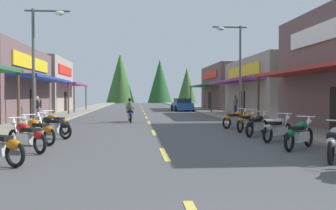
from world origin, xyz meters
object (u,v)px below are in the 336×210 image
Objects in this scene: streetlamp_right at (235,59)px; motorcycle_parked_left_1 at (27,136)px; motorcycle_parked_right_5 at (246,121)px; motorcycle_parked_left_3 at (52,126)px; motorcycle_parked_right_4 at (257,124)px; motorcycle_parked_right_6 at (236,119)px; motorcycle_parked_right_1 at (335,142)px; pedestrian_browsing at (235,104)px; pedestrian_by_shop at (37,107)px; motorcycle_parked_right_2 at (299,134)px; motorcycle_parked_right_3 at (277,128)px; streetlamp_left at (41,51)px; motorcycle_parked_left_2 at (37,130)px; parked_car_curbside at (182,105)px; motorcycle_parked_left_4 at (55,123)px; rider_cruising_lead at (130,112)px.

motorcycle_parked_left_1 is (-9.66, -11.59, -3.56)m from streetlamp_right.
motorcycle_parked_left_3 is (-8.59, -2.01, 0.00)m from motorcycle_parked_right_5.
streetlamp_right is 3.87× the size of motorcycle_parked_left_1.
motorcycle_parked_right_6 is (0.13, 3.75, 0.00)m from motorcycle_parked_right_4.
streetlamp_right is 5.64m from motorcycle_parked_right_6.
motorcycle_parked_right_1 is 1.02× the size of pedestrian_browsing.
motorcycle_parked_left_3 is at bearing 14.04° from pedestrian_by_shop.
motorcycle_parked_right_2 is 2.01m from motorcycle_parked_right_3.
motorcycle_parked_right_4 is 3.75m from motorcycle_parked_right_6.
motorcycle_parked_right_2 is at bearing -140.67° from motorcycle_parked_right_5.
streetlamp_left is at bearing -35.43° from motorcycle_parked_left_3.
motorcycle_parked_right_2 is 8.84m from motorcycle_parked_left_2.
motorcycle_parked_left_1 is 29.62m from parked_car_curbside.
motorcycle_parked_left_4 is 8.21m from pedestrian_by_shop.
streetlamp_right is 3.40× the size of motorcycle_parked_left_3.
motorcycle_parked_right_2 is 1.03× the size of motorcycle_parked_left_1.
streetlamp_left reaches higher than motorcycle_parked_left_3.
streetlamp_right is 3.77× the size of motorcycle_parked_right_2.
motorcycle_parked_right_5 and motorcycle_parked_left_3 have the same top height.
motorcycle_parked_right_3 and motorcycle_parked_left_3 have the same top height.
parked_car_curbside is at bearing 54.34° from motorcycle_parked_right_6.
streetlamp_left is at bearing 100.22° from motorcycle_parked_right_2.
motorcycle_parked_left_2 is 0.91× the size of motorcycle_parked_left_3.
motorcycle_parked_left_1 is at bearing -175.27° from motorcycle_parked_right_6.
streetlamp_right is at bearing 21.38° from streetlamp_left.
motorcycle_parked_right_6 is at bearing 40.62° from motorcycle_parked_right_5.
pedestrian_by_shop reaches higher than motorcycle_parked_right_6.
motorcycle_parked_left_2 is at bearing 159.31° from rider_cruising_lead.
motorcycle_parked_left_3 is at bearing -140.22° from streetlamp_right.
streetlamp_left is at bearing 152.69° from parked_car_curbside.
motorcycle_parked_right_1 is 9.54m from motorcycle_parked_left_2.
motorcycle_parked_left_1 is at bearing -79.06° from streetlamp_left.
motorcycle_parked_right_2 is (-0.05, 2.00, 0.00)m from motorcycle_parked_right_1.
motorcycle_parked_right_6 is at bearing 0.58° from streetlamp_left.
motorcycle_parked_left_2 and motorcycle_parked_left_4 have the same top height.
parked_car_curbside is at bearing 163.83° from pedestrian_browsing.
pedestrian_browsing is at bearing 38.46° from motorcycle_parked_right_6.
motorcycle_parked_right_3 is 1.04× the size of motorcycle_parked_right_4.
pedestrian_browsing reaches higher than motorcycle_parked_right_3.
motorcycle_parked_right_6 is 1.08× the size of motorcycle_parked_left_2.
motorcycle_parked_right_5 is 10.18m from motorcycle_parked_left_1.
motorcycle_parked_right_5 is 8.65m from rider_cruising_lead.
motorcycle_parked_right_2 is at bearing -126.60° from motorcycle_parked_right_6.
parked_car_curbside reaches higher than motorcycle_parked_left_4.
motorcycle_parked_right_4 and motorcycle_parked_left_4 have the same top height.
streetlamp_right is at bearing 33.64° from motorcycle_parked_right_4.
motorcycle_parked_right_2 is 13.53m from rider_cruising_lead.
rider_cruising_lead reaches higher than motorcycle_parked_right_1.
pedestrian_browsing reaches higher than motorcycle_parked_left_1.
rider_cruising_lead is 1.28× the size of pedestrian_by_shop.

